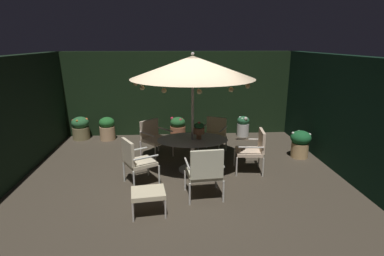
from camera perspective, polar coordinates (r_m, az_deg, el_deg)
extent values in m
cube|color=#433A2E|center=(6.84, -1.76, -8.91)|extent=(7.45, 6.98, 0.02)
cube|color=black|center=(9.68, -2.58, 6.38)|extent=(7.45, 0.30, 2.55)
cube|color=black|center=(7.24, -31.46, 0.89)|extent=(0.30, 6.98, 2.55)
cube|color=black|center=(7.45, 26.86, 1.87)|extent=(0.30, 6.98, 2.55)
cylinder|color=silver|center=(7.14, 0.11, -7.59)|extent=(0.63, 0.63, 0.03)
cylinder|color=silver|center=(7.01, 0.11, -5.03)|extent=(0.09, 0.09, 0.71)
ellipsoid|color=#A1A3AC|center=(6.89, 0.11, -2.14)|extent=(1.57, 1.14, 0.03)
cylinder|color=beige|center=(6.78, 0.11, 1.03)|extent=(0.06, 0.06, 2.24)
cone|color=beige|center=(6.58, 0.12, 11.13)|extent=(2.64, 2.64, 0.47)
sphere|color=beige|center=(6.56, 0.12, 13.52)|extent=(0.07, 0.07, 0.07)
sphere|color=#F9DB8C|center=(6.83, 10.22, 8.30)|extent=(0.09, 0.09, 0.09)
sphere|color=#F9DB8C|center=(7.31, 8.14, 8.86)|extent=(0.09, 0.09, 0.09)
sphere|color=#F9DB8C|center=(7.70, 3.95, 9.31)|extent=(0.09, 0.09, 0.09)
sphere|color=#F9DB8C|center=(7.80, -0.20, 9.43)|extent=(0.09, 0.09, 0.09)
sphere|color=#F9DB8C|center=(7.65, -4.64, 9.26)|extent=(0.09, 0.09, 0.09)
sphere|color=#F9DB8C|center=(7.20, -8.62, 8.73)|extent=(0.09, 0.09, 0.09)
sphere|color=#F9DB8C|center=(6.60, -10.34, 8.05)|extent=(0.09, 0.09, 0.09)
sphere|color=#F9DB8C|center=(5.98, -9.14, 7.34)|extent=(0.09, 0.09, 0.09)
sphere|color=#F9DB8C|center=(5.57, -5.16, 6.86)|extent=(0.09, 0.09, 0.09)
sphere|color=#F9DB8C|center=(5.44, 1.36, 6.71)|extent=(0.09, 0.09, 0.09)
sphere|color=#F9DB8C|center=(5.70, 7.21, 7.01)|extent=(0.09, 0.09, 0.09)
sphere|color=#F9DB8C|center=(6.21, 10.24, 7.59)|extent=(0.09, 0.09, 0.09)
cylinder|color=#A26A40|center=(6.87, 1.29, -1.50)|extent=(0.11, 0.11, 0.13)
cylinder|color=#A26949|center=(6.83, 1.29, -0.49)|extent=(0.25, 0.25, 0.12)
ellipsoid|color=#205C33|center=(6.80, 1.30, 0.41)|extent=(0.22, 0.22, 0.13)
sphere|color=red|center=(6.79, 1.30, 0.82)|extent=(0.08, 0.08, 0.08)
cylinder|color=beige|center=(7.90, -3.53, -3.82)|extent=(0.04, 0.04, 0.41)
cylinder|color=beige|center=(7.54, -6.75, -4.86)|extent=(0.04, 0.04, 0.41)
cylinder|color=beige|center=(8.31, -6.25, -2.89)|extent=(0.04, 0.04, 0.41)
cylinder|color=beige|center=(7.97, -9.41, -3.82)|extent=(0.04, 0.04, 0.41)
cube|color=beige|center=(7.85, -6.54, -2.19)|extent=(0.80, 0.80, 0.07)
cube|color=beige|center=(7.98, -7.87, -0.04)|extent=(0.45, 0.42, 0.44)
cylinder|color=beige|center=(7.97, -5.00, -0.24)|extent=(0.40, 0.43, 0.04)
cylinder|color=beige|center=(7.61, -8.25, -1.10)|extent=(0.40, 0.43, 0.04)
cylinder|color=silver|center=(6.85, -8.09, -7.03)|extent=(0.04, 0.04, 0.41)
cylinder|color=silver|center=(6.41, -6.05, -8.63)|extent=(0.04, 0.04, 0.41)
cylinder|color=silver|center=(6.67, -12.39, -7.91)|extent=(0.04, 0.04, 0.41)
cylinder|color=silver|center=(6.21, -10.62, -9.65)|extent=(0.04, 0.04, 0.41)
cube|color=beige|center=(6.43, -9.38, -6.30)|extent=(0.72, 0.72, 0.07)
cube|color=beige|center=(6.25, -11.70, -4.38)|extent=(0.30, 0.48, 0.48)
cylinder|color=silver|center=(6.60, -10.39, -3.96)|extent=(0.48, 0.28, 0.04)
cylinder|color=silver|center=(6.13, -8.46, -5.40)|extent=(0.48, 0.28, 0.04)
cylinder|color=silver|center=(6.15, -1.28, -9.62)|extent=(0.04, 0.04, 0.42)
cylinder|color=silver|center=(6.25, 4.43, -9.20)|extent=(0.04, 0.04, 0.42)
cylinder|color=silver|center=(5.64, -0.43, -12.08)|extent=(0.04, 0.04, 0.42)
cylinder|color=silver|center=(5.76, 5.81, -11.55)|extent=(0.04, 0.04, 0.42)
cube|color=beige|center=(5.84, 2.16, -8.43)|extent=(0.65, 0.62, 0.07)
cube|color=beige|center=(5.47, 2.77, -6.73)|extent=(0.59, 0.12, 0.53)
cylinder|color=silver|center=(5.69, -0.89, -6.53)|extent=(0.09, 0.55, 0.04)
cylinder|color=silver|center=(5.81, 5.20, -6.13)|extent=(0.09, 0.55, 0.04)
cylinder|color=beige|center=(6.82, 8.21, -7.08)|extent=(0.04, 0.04, 0.43)
cylinder|color=beige|center=(7.35, 7.82, -5.36)|extent=(0.04, 0.04, 0.43)
cylinder|color=beige|center=(6.90, 12.94, -7.06)|extent=(0.04, 0.04, 0.43)
cylinder|color=beige|center=(7.42, 12.20, -5.37)|extent=(0.04, 0.04, 0.43)
cube|color=beige|center=(7.03, 10.39, -4.31)|extent=(0.62, 0.62, 0.07)
cube|color=beige|center=(6.99, 12.71, -2.27)|extent=(0.12, 0.55, 0.46)
cylinder|color=beige|center=(6.70, 10.78, -3.52)|extent=(0.54, 0.10, 0.04)
cylinder|color=beige|center=(7.23, 10.19, -2.04)|extent=(0.54, 0.10, 0.04)
cylinder|color=silver|center=(7.81, 4.95, -4.10)|extent=(0.04, 0.04, 0.40)
cylinder|color=silver|center=(8.00, 1.16, -3.54)|extent=(0.04, 0.04, 0.40)
cylinder|color=silver|center=(8.32, 6.30, -2.87)|extent=(0.04, 0.04, 0.40)
cylinder|color=silver|center=(8.50, 2.71, -2.38)|extent=(0.04, 0.04, 0.40)
cube|color=beige|center=(8.08, 3.81, -1.61)|extent=(0.75, 0.76, 0.07)
cube|color=beige|center=(8.26, 4.53, 0.54)|extent=(0.50, 0.31, 0.42)
cylinder|color=silver|center=(7.92, 5.74, -0.23)|extent=(0.29, 0.50, 0.04)
cylinder|color=silver|center=(8.11, 1.99, 0.23)|extent=(0.29, 0.50, 0.04)
cylinder|color=beige|center=(5.65, -10.85, -12.79)|extent=(0.03, 0.03, 0.34)
cylinder|color=beige|center=(5.66, -5.39, -12.47)|extent=(0.03, 0.03, 0.34)
cylinder|color=beige|center=(5.27, -10.80, -14.99)|extent=(0.03, 0.03, 0.34)
cylinder|color=beige|center=(5.29, -4.90, -14.64)|extent=(0.03, 0.03, 0.34)
cube|color=beige|center=(5.36, -8.07, -11.75)|extent=(0.61, 0.53, 0.08)
cylinder|color=#AF6543|center=(9.29, -2.61, -0.85)|extent=(0.45, 0.45, 0.39)
ellipsoid|color=#245C2A|center=(9.21, -2.63, 1.04)|extent=(0.45, 0.45, 0.31)
sphere|color=#CF3D41|center=(9.18, -1.83, 1.62)|extent=(0.07, 0.07, 0.07)
sphere|color=#D43B46|center=(9.34, -2.20, 1.39)|extent=(0.10, 0.10, 0.10)
sphere|color=red|center=(9.25, -3.70, 1.77)|extent=(0.09, 0.09, 0.09)
sphere|color=#DB2A43|center=(9.14, -3.51, 1.03)|extent=(0.07, 0.07, 0.07)
sphere|color=#C32243|center=(9.07, -2.15, 1.48)|extent=(0.08, 0.08, 0.08)
cylinder|color=tan|center=(9.56, -15.27, -0.89)|extent=(0.44, 0.44, 0.40)
ellipsoid|color=#226529|center=(9.48, -15.41, 0.99)|extent=(0.45, 0.45, 0.32)
sphere|color=#B1317F|center=(9.45, -14.59, 1.13)|extent=(0.07, 0.07, 0.07)
sphere|color=#B53785|center=(9.62, -15.02, 1.43)|extent=(0.11, 0.11, 0.11)
sphere|color=#BB318E|center=(9.47, -16.13, 1.50)|extent=(0.07, 0.07, 0.07)
sphere|color=#BB3971|center=(9.34, -15.43, 0.89)|extent=(0.09, 0.09, 0.09)
cylinder|color=olive|center=(9.86, -19.71, -0.88)|extent=(0.49, 0.49, 0.36)
ellipsoid|color=#296033|center=(9.78, -19.88, 0.93)|extent=(0.50, 0.50, 0.35)
sphere|color=orange|center=(9.74, -18.89, 1.46)|extent=(0.11, 0.11, 0.11)
sphere|color=#F37942|center=(9.87, -19.62, 1.68)|extent=(0.07, 0.07, 0.07)
sphere|color=#E77140|center=(9.82, -21.02, 1.27)|extent=(0.08, 0.08, 0.08)
sphere|color=orange|center=(9.58, -20.40, 1.24)|extent=(0.06, 0.06, 0.06)
cylinder|color=silver|center=(9.69, 9.33, -0.34)|extent=(0.37, 0.37, 0.40)
ellipsoid|color=#27613A|center=(9.61, 9.41, 1.38)|extent=(0.37, 0.37, 0.26)
sphere|color=beige|center=(9.64, 9.96, 1.61)|extent=(0.07, 0.07, 0.07)
sphere|color=silver|center=(9.69, 9.75, 1.87)|extent=(0.07, 0.07, 0.07)
sphere|color=beige|center=(9.69, 8.83, 1.93)|extent=(0.07, 0.07, 0.07)
sphere|color=silver|center=(9.59, 8.90, 1.83)|extent=(0.09, 0.09, 0.09)
sphere|color=silver|center=(9.49, 9.21, 1.68)|extent=(0.06, 0.06, 0.06)
sphere|color=silver|center=(9.47, 9.85, 1.71)|extent=(0.11, 0.11, 0.11)
cylinder|color=tan|center=(8.30, 19.17, -3.83)|extent=(0.42, 0.42, 0.37)
ellipsoid|color=#1A592B|center=(8.20, 19.38, -1.68)|extent=(0.50, 0.50, 0.35)
sphere|color=silver|center=(8.23, 20.80, -1.16)|extent=(0.08, 0.08, 0.08)
sphere|color=silver|center=(8.36, 19.03, -0.61)|extent=(0.07, 0.07, 0.07)
sphere|color=silver|center=(8.13, 18.09, -0.90)|extent=(0.07, 0.07, 0.07)
sphere|color=silver|center=(8.07, 20.07, -1.66)|extent=(0.07, 0.07, 0.07)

